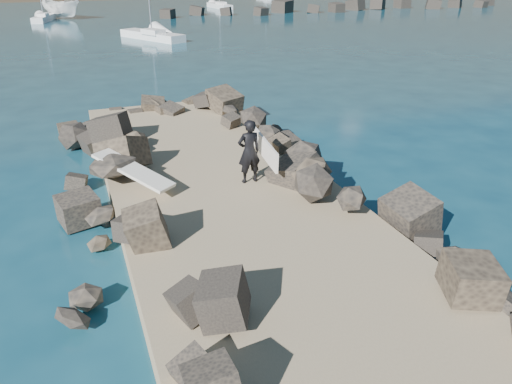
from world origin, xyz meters
TOP-DOWN VIEW (x-y plane):
  - ground at (0.00, 0.00)m, footprint 800.00×800.00m
  - jetty at (0.00, -2.00)m, footprint 6.00×26.00m
  - riprap_left at (-2.90, -1.50)m, footprint 2.60×22.00m
  - riprap_right at (2.90, -1.50)m, footprint 2.60×22.00m
  - breakwater_secondary at (35.00, 55.00)m, footprint 52.00×4.00m
  - surfboard_resting at (-2.34, 2.19)m, footprint 2.01×2.37m
  - boat_imported at (-3.06, 58.00)m, footprint 5.52×6.14m
  - surfer_with_board at (0.82, 1.56)m, footprint 0.89×2.24m
  - sailboat_b at (-5.21, 55.52)m, footprint 2.70×6.12m
  - sailboat_c at (3.99, 35.85)m, footprint 4.82×7.36m
  - sailboat_d at (19.43, 66.07)m, footprint 2.14×6.93m

SIDE VIEW (x-z plane):
  - ground at x=0.00m, z-range 0.00..0.00m
  - jetty at x=0.00m, z-range 0.00..0.60m
  - sailboat_c at x=3.99m, z-range -4.11..4.81m
  - sailboat_d at x=19.43m, z-range -3.78..4.47m
  - sailboat_b at x=-5.21m, z-range -3.32..4.01m
  - riprap_left at x=-2.90m, z-range 0.00..1.00m
  - riprap_right at x=2.90m, z-range 0.00..1.00m
  - breakwater_secondary at x=35.00m, z-range 0.00..1.20m
  - surfboard_resting at x=-2.34m, z-range 1.00..1.08m
  - boat_imported at x=-3.06m, z-range 0.00..2.33m
  - surfer_with_board at x=0.82m, z-range 0.61..2.41m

